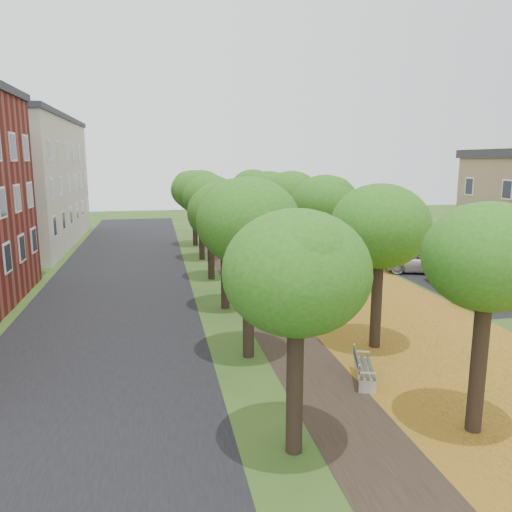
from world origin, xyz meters
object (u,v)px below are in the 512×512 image
car_red (464,271)px  car_grey (476,274)px  car_white (424,261)px  bench (363,368)px  car_silver (499,288)px

car_red → car_grey: 0.70m
car_grey → car_red: bearing=12.5°
car_white → bench: bearing=164.9°
bench → car_grey: bearing=-29.7°
bench → car_grey: car_grey is taller
car_grey → car_white: bearing=0.9°
car_grey → car_white: 3.72m
bench → car_silver: car_silver is taller
car_silver → car_grey: car_silver is taller
car_silver → car_white: size_ratio=0.91×
car_silver → car_white: (0.00, 7.01, -0.08)m
car_grey → car_white: size_ratio=0.86×
car_white → car_grey: bearing=-141.5°
car_silver → car_grey: (1.14, 3.47, -0.15)m
bench → car_red: bearing=-27.2°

